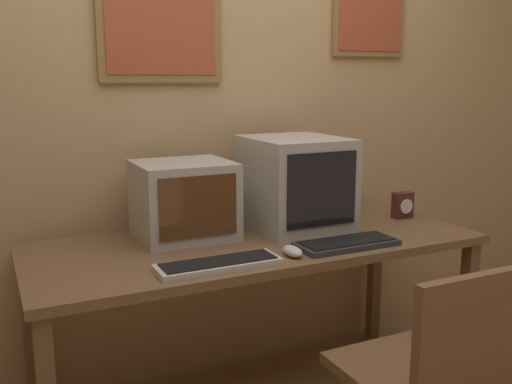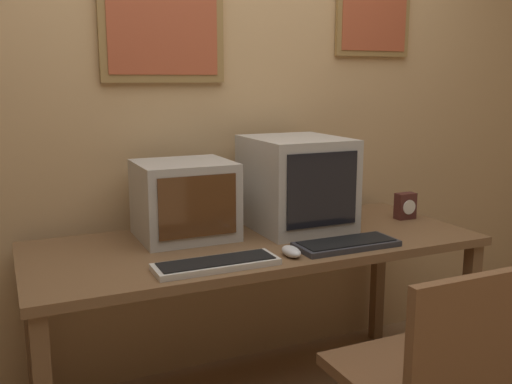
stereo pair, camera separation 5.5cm
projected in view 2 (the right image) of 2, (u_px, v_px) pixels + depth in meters
wall_back at (215, 103)px, 2.69m from camera, size 8.00×0.08×2.60m
desk at (256, 257)px, 2.39m from camera, size 1.86×0.76×0.76m
monitor_left at (184, 200)px, 2.39m from camera, size 0.39×0.36×0.32m
monitor_right at (296, 183)px, 2.54m from camera, size 0.40×0.46×0.41m
keyboard_main at (216, 264)px, 2.03m from camera, size 0.45×0.15×0.03m
keyboard_side at (346, 244)px, 2.27m from camera, size 0.42×0.17×0.03m
mouse_near_keyboard at (291, 251)px, 2.15m from camera, size 0.06×0.11×0.04m
desk_clock at (405, 206)px, 2.72m from camera, size 0.10×0.06×0.12m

